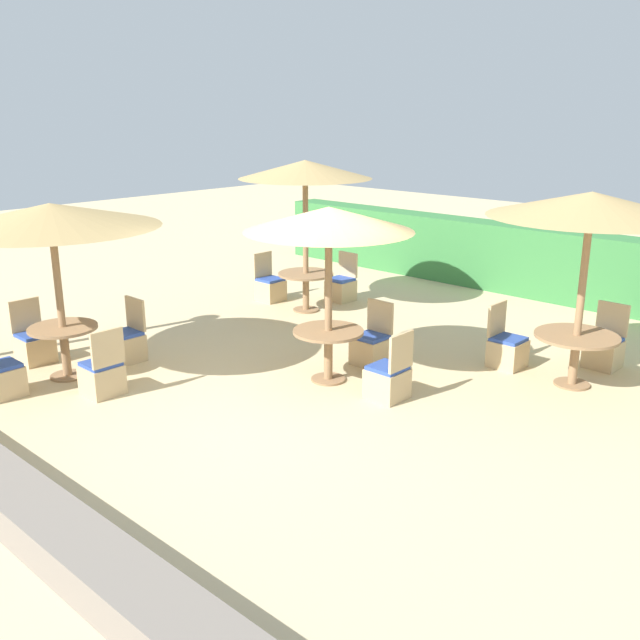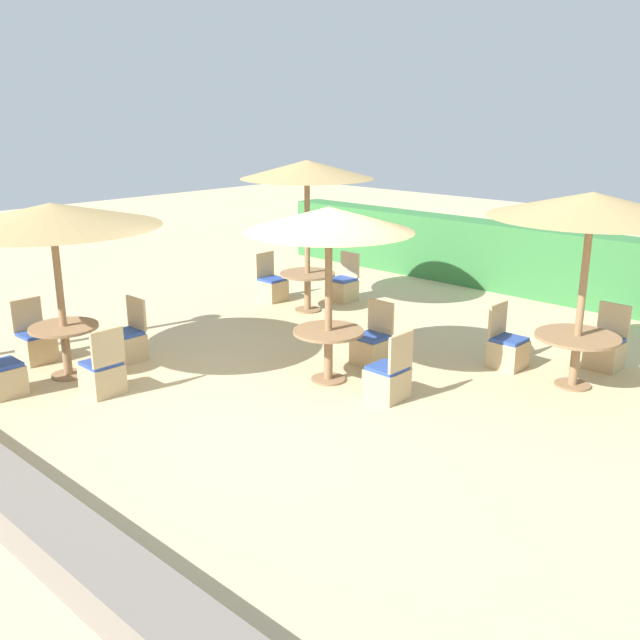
{
  "view_description": "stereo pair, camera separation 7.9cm",
  "coord_description": "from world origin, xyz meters",
  "px_view_note": "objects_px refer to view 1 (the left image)",
  "views": [
    {
      "loc": [
        6.26,
        -6.1,
        3.66
      ],
      "look_at": [
        0.0,
        0.6,
        0.9
      ],
      "focal_mm": 40.0,
      "sensor_mm": 36.0,
      "label": 1
    },
    {
      "loc": [
        6.31,
        -6.05,
        3.66
      ],
      "look_at": [
        0.0,
        0.6,
        0.9
      ],
      "focal_mm": 40.0,
      "sensor_mm": 36.0,
      "label": 2
    }
  ],
  "objects_px": {
    "parasol_center": "(329,220)",
    "patio_chair_front_left_west": "(34,345)",
    "round_table_center": "(328,342)",
    "parasol_back_left": "(305,170)",
    "patio_chair_front_left_east": "(103,376)",
    "patio_chair_back_right_west": "(507,349)",
    "patio_chair_center_north": "(371,347)",
    "parasol_back_right": "(591,205)",
    "round_table_front_left": "(64,339)",
    "patio_chair_center_east": "(388,380)",
    "parasol_front_left": "(50,216)",
    "patio_chair_front_left_south": "(1,377)",
    "round_table_back_left": "(306,281)",
    "patio_chair_back_right_north": "(604,350)",
    "patio_chair_front_left_north": "(126,344)",
    "round_table_back_right": "(576,345)",
    "patio_chair_back_left_north": "(341,287)",
    "patio_chair_back_left_west": "(270,287)"
  },
  "relations": [
    {
      "from": "parasol_center",
      "to": "patio_chair_front_left_west",
      "type": "distance_m",
      "value": 4.84
    },
    {
      "from": "round_table_center",
      "to": "parasol_back_left",
      "type": "bearing_deg",
      "value": 139.1
    },
    {
      "from": "patio_chair_front_left_east",
      "to": "patio_chair_back_right_west",
      "type": "bearing_deg",
      "value": -36.25
    },
    {
      "from": "patio_chair_center_north",
      "to": "patio_chair_back_right_west",
      "type": "height_order",
      "value": "same"
    },
    {
      "from": "parasol_back_right",
      "to": "round_table_front_left",
      "type": "relative_size",
      "value": 2.8
    },
    {
      "from": "patio_chair_center_north",
      "to": "patio_chair_front_left_east",
      "type": "bearing_deg",
      "value": 60.86
    },
    {
      "from": "patio_chair_center_east",
      "to": "parasol_front_left",
      "type": "xyz_separation_m",
      "value": [
        -3.78,
        -2.46,
        2.01
      ]
    },
    {
      "from": "parasol_center",
      "to": "patio_chair_center_east",
      "type": "height_order",
      "value": "parasol_center"
    },
    {
      "from": "round_table_center",
      "to": "patio_chair_center_north",
      "type": "distance_m",
      "value": 0.97
    },
    {
      "from": "parasol_center",
      "to": "patio_chair_front_left_south",
      "type": "height_order",
      "value": "parasol_center"
    },
    {
      "from": "round_table_center",
      "to": "patio_chair_center_east",
      "type": "distance_m",
      "value": 1.05
    },
    {
      "from": "parasol_center",
      "to": "round_table_back_left",
      "type": "relative_size",
      "value": 2.36
    },
    {
      "from": "parasol_center",
      "to": "round_table_center",
      "type": "bearing_deg",
      "value": 111.34
    },
    {
      "from": "patio_chair_back_right_north",
      "to": "parasol_front_left",
      "type": "bearing_deg",
      "value": 46.04
    },
    {
      "from": "patio_chair_front_left_north",
      "to": "parasol_back_left",
      "type": "bearing_deg",
      "value": -91.06
    },
    {
      "from": "round_table_front_left",
      "to": "round_table_center",
      "type": "bearing_deg",
      "value": 40.93
    },
    {
      "from": "round_table_center",
      "to": "patio_chair_back_right_west",
      "type": "bearing_deg",
      "value": 55.02
    },
    {
      "from": "round_table_center",
      "to": "patio_chair_center_east",
      "type": "xyz_separation_m",
      "value": [
        1.0,
        0.05,
        -0.3
      ]
    },
    {
      "from": "parasol_front_left",
      "to": "patio_chair_back_right_west",
      "type": "bearing_deg",
      "value": 46.84
    },
    {
      "from": "parasol_center",
      "to": "round_table_back_left",
      "type": "distance_m",
      "value": 3.92
    },
    {
      "from": "patio_chair_center_north",
      "to": "parasol_back_left",
      "type": "height_order",
      "value": "parasol_back_left"
    },
    {
      "from": "patio_chair_center_east",
      "to": "parasol_back_right",
      "type": "distance_m",
      "value": 3.4
    },
    {
      "from": "patio_chair_center_east",
      "to": "patio_chair_center_north",
      "type": "bearing_deg",
      "value": 48.59
    },
    {
      "from": "patio_chair_center_east",
      "to": "round_table_back_right",
      "type": "xyz_separation_m",
      "value": [
        1.55,
        2.09,
        0.32
      ]
    },
    {
      "from": "parasol_front_left",
      "to": "parasol_back_right",
      "type": "bearing_deg",
      "value": 40.46
    },
    {
      "from": "parasol_back_left",
      "to": "patio_chair_front_left_west",
      "type": "height_order",
      "value": "parasol_back_left"
    },
    {
      "from": "patio_chair_back_left_north",
      "to": "parasol_center",
      "type": "bearing_deg",
      "value": 128.96
    },
    {
      "from": "patio_chair_back_left_west",
      "to": "parasol_front_left",
      "type": "xyz_separation_m",
      "value": [
        0.93,
        -4.77,
        2.01
      ]
    },
    {
      "from": "round_table_back_right",
      "to": "round_table_center",
      "type": "bearing_deg",
      "value": -140.06
    },
    {
      "from": "patio_chair_center_north",
      "to": "patio_chair_back_left_north",
      "type": "relative_size",
      "value": 1.0
    },
    {
      "from": "patio_chair_center_north",
      "to": "patio_chair_front_left_west",
      "type": "height_order",
      "value": "same"
    },
    {
      "from": "parasol_front_left",
      "to": "round_table_back_left",
      "type": "bearing_deg",
      "value": 88.84
    },
    {
      "from": "parasol_center",
      "to": "patio_chair_front_left_south",
      "type": "bearing_deg",
      "value": -129.43
    },
    {
      "from": "parasol_back_right",
      "to": "patio_chair_front_left_west",
      "type": "xyz_separation_m",
      "value": [
        -6.25,
        -4.57,
        -2.19
      ]
    },
    {
      "from": "patio_chair_back_left_north",
      "to": "patio_chair_front_left_north",
      "type": "height_order",
      "value": "same"
    },
    {
      "from": "round_table_center",
      "to": "parasol_back_right",
      "type": "height_order",
      "value": "parasol_back_right"
    },
    {
      "from": "parasol_center",
      "to": "patio_chair_center_north",
      "type": "height_order",
      "value": "parasol_center"
    },
    {
      "from": "round_table_back_right",
      "to": "patio_chair_front_left_north",
      "type": "distance_m",
      "value": 6.42
    },
    {
      "from": "parasol_front_left",
      "to": "patio_chair_front_left_south",
      "type": "xyz_separation_m",
      "value": [
        0.03,
        -0.93,
        -2.01
      ]
    },
    {
      "from": "patio_chair_back_left_west",
      "to": "round_table_front_left",
      "type": "distance_m",
      "value": 4.87
    },
    {
      "from": "round_table_center",
      "to": "patio_chair_back_right_west",
      "type": "xyz_separation_m",
      "value": [
        1.53,
        2.18,
        -0.3
      ]
    },
    {
      "from": "patio_chair_front_left_north",
      "to": "patio_chair_center_north",
      "type": "bearing_deg",
      "value": -139.34
    },
    {
      "from": "round_table_front_left",
      "to": "patio_chair_front_left_west",
      "type": "xyz_separation_m",
      "value": [
        -0.92,
        -0.02,
        -0.29
      ]
    },
    {
      "from": "patio_chair_center_east",
      "to": "round_table_front_left",
      "type": "bearing_deg",
      "value": 123.07
    },
    {
      "from": "patio_chair_center_north",
      "to": "round_table_front_left",
      "type": "relative_size",
      "value": 0.99
    },
    {
      "from": "patio_chair_back_left_north",
      "to": "patio_chair_back_right_north",
      "type": "relative_size",
      "value": 1.0
    },
    {
      "from": "patio_chair_center_east",
      "to": "patio_chair_front_left_north",
      "type": "xyz_separation_m",
      "value": [
        -3.75,
        -1.51,
        0.0
      ]
    },
    {
      "from": "parasol_front_left",
      "to": "patio_chair_front_left_east",
      "type": "distance_m",
      "value": 2.22
    },
    {
      "from": "round_table_back_left",
      "to": "patio_chair_back_left_west",
      "type": "xyz_separation_m",
      "value": [
        -1.03,
        0.04,
        -0.3
      ]
    },
    {
      "from": "parasol_center",
      "to": "patio_chair_back_right_north",
      "type": "distance_m",
      "value": 4.51
    }
  ]
}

